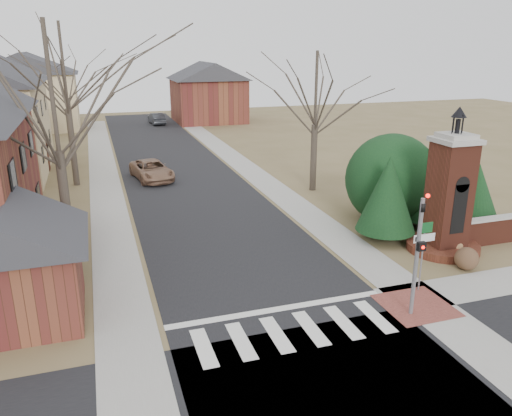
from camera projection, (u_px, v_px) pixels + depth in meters
name	position (u px, v px, depth m)	size (l,w,h in m)	color
ground	(304.00, 345.00, 15.54)	(120.00, 120.00, 0.00)	brown
main_street	(181.00, 177.00, 35.42)	(8.00, 70.00, 0.01)	black
cross_street	(350.00, 408.00, 12.83)	(120.00, 8.00, 0.01)	black
crosswalk_zone	(294.00, 331.00, 16.26)	(8.00, 2.20, 0.02)	silver
stop_bar	(278.00, 309.00, 17.62)	(8.00, 0.35, 0.02)	silver
sidewalk_right_main	(251.00, 171.00, 36.95)	(2.00, 60.00, 0.02)	gray
sidewalk_left	(105.00, 182.00, 33.88)	(2.00, 60.00, 0.02)	gray
curb_apron	(416.00, 306.00, 17.86)	(2.40, 2.40, 0.02)	brown
traffic_signal_pole	(419.00, 245.00, 16.52)	(0.28, 0.41, 4.50)	slate
sign_post	(424.00, 243.00, 18.38)	(0.90, 0.07, 2.75)	slate
brick_gate_monument	(448.00, 205.00, 22.03)	(3.20, 3.20, 6.47)	#5F291C
garage_left	(13.00, 258.00, 16.39)	(4.80, 4.80, 4.29)	brown
house_distant_left	(27.00, 90.00, 54.04)	(10.80, 8.80, 8.53)	beige
house_distant_right	(208.00, 91.00, 60.13)	(8.80, 8.80, 7.30)	brown
evergreen_near	(388.00, 194.00, 23.27)	(2.80, 2.80, 4.10)	#473D33
evergreen_mid	(432.00, 176.00, 25.24)	(3.40, 3.40, 4.70)	#473D33
evergreen_far	(476.00, 191.00, 25.14)	(2.40, 2.40, 3.30)	#473D33
evergreen_mass	(392.00, 176.00, 26.03)	(4.80, 4.80, 4.80)	black
bare_tree_0	(50.00, 78.00, 19.22)	(8.05, 8.05, 11.15)	#473D33
bare_tree_1	(62.00, 60.00, 30.86)	(8.40, 8.40, 11.64)	#473D33
bare_tree_2	(64.00, 68.00, 42.77)	(7.35, 7.35, 10.19)	#473D33
bare_tree_3	(316.00, 83.00, 30.13)	(7.00, 7.00, 9.70)	#473D33
pickup_truck	(152.00, 170.00, 34.48)	(2.20, 4.78, 1.33)	#845F48
distant_car	(157.00, 118.00, 58.73)	(1.41, 4.05, 1.33)	#313439
dry_shrub_left	(467.00, 259.00, 20.64)	(0.96, 0.96, 0.96)	brown
dry_shrub_right	(454.00, 245.00, 22.32)	(0.80, 0.80, 0.80)	brown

